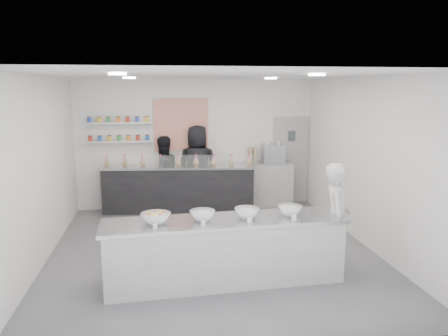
% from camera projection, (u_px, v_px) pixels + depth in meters
% --- Properties ---
extents(floor, '(6.00, 6.00, 0.00)m').
position_uv_depth(floor, '(212.00, 251.00, 7.57)').
color(floor, '#515156').
rests_on(floor, ground).
extents(ceiling, '(6.00, 6.00, 0.00)m').
position_uv_depth(ceiling, '(212.00, 75.00, 7.03)').
color(ceiling, white).
rests_on(ceiling, floor).
extents(back_wall, '(5.50, 0.00, 5.50)m').
position_uv_depth(back_wall, '(196.00, 144.00, 10.22)').
color(back_wall, white).
rests_on(back_wall, floor).
extents(left_wall, '(0.00, 6.00, 6.00)m').
position_uv_depth(left_wall, '(40.00, 171.00, 6.89)').
color(left_wall, white).
rests_on(left_wall, floor).
extents(right_wall, '(0.00, 6.00, 6.00)m').
position_uv_depth(right_wall, '(366.00, 162.00, 7.71)').
color(right_wall, white).
rests_on(right_wall, floor).
extents(back_door, '(0.88, 0.04, 2.10)m').
position_uv_depth(back_door, '(291.00, 160.00, 10.61)').
color(back_door, '#9B9B98').
rests_on(back_door, floor).
extents(pattern_panel, '(1.25, 0.03, 1.20)m').
position_uv_depth(pattern_panel, '(181.00, 125.00, 10.06)').
color(pattern_panel, red).
rests_on(pattern_panel, back_wall).
extents(jar_shelf_lower, '(1.45, 0.22, 0.04)m').
position_uv_depth(jar_shelf_lower, '(119.00, 141.00, 9.84)').
color(jar_shelf_lower, silver).
rests_on(jar_shelf_lower, back_wall).
extents(jar_shelf_upper, '(1.45, 0.22, 0.04)m').
position_uv_depth(jar_shelf_upper, '(118.00, 123.00, 9.77)').
color(jar_shelf_upper, silver).
rests_on(jar_shelf_upper, back_wall).
extents(preserve_jars, '(1.45, 0.10, 0.56)m').
position_uv_depth(preserve_jars, '(119.00, 129.00, 9.77)').
color(preserve_jars, red).
rests_on(preserve_jars, jar_shelf_lower).
extents(downlight_0, '(0.24, 0.24, 0.02)m').
position_uv_depth(downlight_0, '(117.00, 74.00, 5.85)').
color(downlight_0, white).
rests_on(downlight_0, ceiling).
extents(downlight_1, '(0.24, 0.24, 0.02)m').
position_uv_depth(downlight_1, '(317.00, 75.00, 6.27)').
color(downlight_1, white).
rests_on(downlight_1, ceiling).
extents(downlight_2, '(0.24, 0.24, 0.02)m').
position_uv_depth(downlight_2, '(129.00, 78.00, 8.38)').
color(downlight_2, white).
rests_on(downlight_2, ceiling).
extents(downlight_3, '(0.24, 0.24, 0.02)m').
position_uv_depth(downlight_3, '(271.00, 78.00, 8.79)').
color(downlight_3, white).
rests_on(downlight_3, ceiling).
extents(prep_counter, '(3.52, 0.96, 0.95)m').
position_uv_depth(prep_counter, '(225.00, 251.00, 6.30)').
color(prep_counter, '#A4A4A0').
rests_on(prep_counter, floor).
extents(back_bar, '(3.47, 1.02, 1.06)m').
position_uv_depth(back_bar, '(179.00, 189.00, 9.94)').
color(back_bar, black).
rests_on(back_bar, floor).
extents(sneeze_guard, '(3.35, 0.40, 0.29)m').
position_uv_depth(sneeze_guard, '(177.00, 162.00, 9.52)').
color(sneeze_guard, white).
rests_on(sneeze_guard, back_bar).
extents(espresso_ledge, '(1.44, 0.46, 1.07)m').
position_uv_depth(espresso_ledge, '(262.00, 184.00, 10.41)').
color(espresso_ledge, '#A4A4A0').
rests_on(espresso_ledge, floor).
extents(espresso_machine, '(0.52, 0.36, 0.39)m').
position_uv_depth(espresso_machine, '(273.00, 153.00, 10.31)').
color(espresso_machine, '#93969E').
rests_on(espresso_machine, espresso_ledge).
extents(cup_stacks, '(0.24, 0.24, 0.35)m').
position_uv_depth(cup_stacks, '(252.00, 155.00, 10.24)').
color(cup_stacks, tan).
rests_on(cup_stacks, espresso_ledge).
extents(prep_bowls, '(2.33, 0.58, 0.15)m').
position_uv_depth(prep_bowls, '(225.00, 214.00, 6.20)').
color(prep_bowls, white).
rests_on(prep_bowls, prep_counter).
extents(label_cards, '(2.01, 0.04, 0.07)m').
position_uv_depth(label_cards, '(229.00, 228.00, 5.72)').
color(label_cards, white).
rests_on(label_cards, prep_counter).
extents(cookie_bags, '(3.33, 0.52, 0.26)m').
position_uv_depth(cookie_bags, '(178.00, 160.00, 9.82)').
color(cookie_bags, '#C5668A').
rests_on(cookie_bags, back_bar).
extents(woman_prep, '(0.61, 0.73, 1.70)m').
position_uv_depth(woman_prep, '(337.00, 218.00, 6.61)').
color(woman_prep, silver).
rests_on(woman_prep, floor).
extents(staff_left, '(1.02, 0.93, 1.71)m').
position_uv_depth(staff_left, '(163.00, 173.00, 10.07)').
color(staff_left, black).
rests_on(staff_left, floor).
extents(staff_right, '(1.06, 0.80, 1.96)m').
position_uv_depth(staff_right, '(198.00, 167.00, 10.17)').
color(staff_right, black).
rests_on(staff_right, floor).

